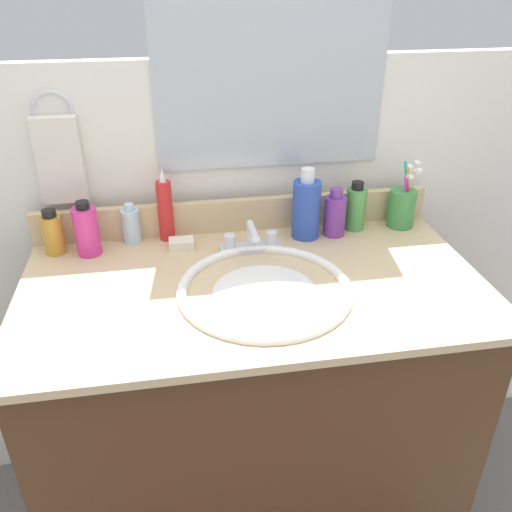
% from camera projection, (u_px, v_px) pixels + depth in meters
% --- Properties ---
extents(vanity_cabinet, '(1.04, 0.55, 0.83)m').
position_uv_depth(vanity_cabinet, '(254.00, 417.00, 1.46)').
color(vanity_cabinet, '#4C2D19').
rests_on(vanity_cabinet, ground_plane).
extents(countertop, '(1.09, 0.59, 0.02)m').
position_uv_depth(countertop, '(254.00, 286.00, 1.25)').
color(countertop, '#D1B284').
rests_on(countertop, vanity_cabinet).
extents(backsplash, '(1.09, 0.02, 0.09)m').
position_uv_depth(backsplash, '(237.00, 215.00, 1.47)').
color(backsplash, '#D1B284').
rests_on(backsplash, countertop).
extents(back_wall, '(2.19, 0.04, 1.30)m').
position_uv_depth(back_wall, '(235.00, 279.00, 1.64)').
color(back_wall, white).
rests_on(back_wall, ground_plane).
extents(mirror_panel, '(0.60, 0.01, 0.56)m').
position_uv_depth(mirror_panel, '(271.00, 57.00, 1.32)').
color(mirror_panel, '#B2BCC6').
extents(towel_ring, '(0.10, 0.01, 0.10)m').
position_uv_depth(towel_ring, '(52.00, 111.00, 1.30)').
color(towel_ring, silver).
extents(hand_towel, '(0.11, 0.04, 0.22)m').
position_uv_depth(hand_towel, '(60.00, 160.00, 1.34)').
color(hand_towel, silver).
extents(sink_basin, '(0.40, 0.40, 0.11)m').
position_uv_depth(sink_basin, '(265.00, 302.00, 1.23)').
color(sink_basin, white).
rests_on(sink_basin, countertop).
extents(faucet, '(0.16, 0.10, 0.08)m').
position_uv_depth(faucet, '(251.00, 241.00, 1.37)').
color(faucet, silver).
rests_on(faucet, countertop).
extents(bottle_soap_pink, '(0.06, 0.06, 0.14)m').
position_uv_depth(bottle_soap_pink, '(87.00, 230.00, 1.34)').
color(bottle_soap_pink, '#D8338C').
rests_on(bottle_soap_pink, countertop).
extents(bottle_toner_green, '(0.06, 0.06, 0.14)m').
position_uv_depth(bottle_toner_green, '(356.00, 208.00, 1.47)').
color(bottle_toner_green, '#4C9E4C').
rests_on(bottle_toner_green, countertop).
extents(bottle_cream_purple, '(0.06, 0.06, 0.13)m').
position_uv_depth(bottle_cream_purple, '(335.00, 215.00, 1.44)').
color(bottle_cream_purple, '#7A3899').
rests_on(bottle_cream_purple, countertop).
extents(bottle_oil_amber, '(0.05, 0.05, 0.12)m').
position_uv_depth(bottle_oil_amber, '(53.00, 233.00, 1.35)').
color(bottle_oil_amber, gold).
rests_on(bottle_oil_amber, countertop).
extents(bottle_gel_clear, '(0.05, 0.05, 0.11)m').
position_uv_depth(bottle_gel_clear, '(131.00, 225.00, 1.41)').
color(bottle_gel_clear, silver).
rests_on(bottle_gel_clear, countertop).
extents(bottle_spray_red, '(0.04, 0.04, 0.20)m').
position_uv_depth(bottle_spray_red, '(165.00, 209.00, 1.40)').
color(bottle_spray_red, red).
rests_on(bottle_spray_red, countertop).
extents(bottle_shampoo_blue, '(0.07, 0.07, 0.19)m').
position_uv_depth(bottle_shampoo_blue, '(306.00, 208.00, 1.42)').
color(bottle_shampoo_blue, '#2D4CB2').
rests_on(bottle_shampoo_blue, countertop).
extents(cup_green, '(0.08, 0.08, 0.19)m').
position_uv_depth(cup_green, '(402.00, 207.00, 1.49)').
color(cup_green, '#3F8C47').
rests_on(cup_green, countertop).
extents(soap_bar, '(0.06, 0.04, 0.02)m').
position_uv_depth(soap_bar, '(181.00, 243.00, 1.39)').
color(soap_bar, white).
rests_on(soap_bar, countertop).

